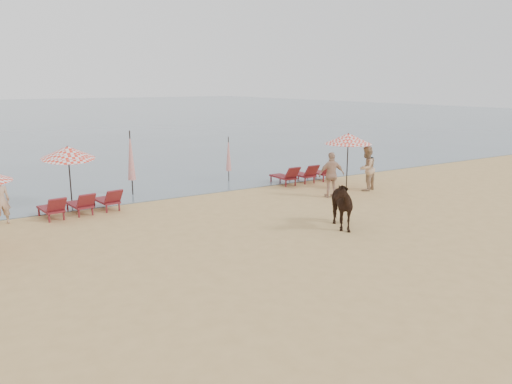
{
  "coord_description": "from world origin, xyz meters",
  "views": [
    {
      "loc": [
        -8.2,
        -8.02,
        4.46
      ],
      "look_at": [
        0.0,
        5.0,
        1.1
      ],
      "focal_mm": 35.0,
      "sensor_mm": 36.0,
      "label": 1
    }
  ],
  "objects_px": {
    "umbrella_open_left_b": "(68,152)",
    "beachgoer_right_b": "(332,175)",
    "beachgoer_right_a": "(366,168)",
    "lounger_cluster_left": "(81,204)",
    "beachgoer_left": "(0,200)",
    "lounger_cluster_right": "(305,174)",
    "umbrella_open_right": "(348,139)",
    "cow": "(337,204)",
    "umbrella_closed_left": "(131,156)",
    "umbrella_closed_right": "(229,154)"
  },
  "relations": [
    {
      "from": "lounger_cluster_left",
      "to": "lounger_cluster_right",
      "type": "height_order",
      "value": "lounger_cluster_right"
    },
    {
      "from": "lounger_cluster_right",
      "to": "umbrella_open_right",
      "type": "bearing_deg",
      "value": -74.04
    },
    {
      "from": "umbrella_closed_left",
      "to": "beachgoer_right_a",
      "type": "distance_m",
      "value": 9.76
    },
    {
      "from": "beachgoer_right_a",
      "to": "beachgoer_right_b",
      "type": "height_order",
      "value": "beachgoer_right_a"
    },
    {
      "from": "lounger_cluster_left",
      "to": "beachgoer_right_b",
      "type": "distance_m",
      "value": 9.45
    },
    {
      "from": "lounger_cluster_right",
      "to": "beachgoer_right_a",
      "type": "xyz_separation_m",
      "value": [
        1.17,
        -2.73,
        0.53
      ]
    },
    {
      "from": "umbrella_open_left_b",
      "to": "beachgoer_right_b",
      "type": "distance_m",
      "value": 9.95
    },
    {
      "from": "umbrella_open_right",
      "to": "beachgoer_left",
      "type": "relative_size",
      "value": 1.54
    },
    {
      "from": "umbrella_open_left_b",
      "to": "cow",
      "type": "relative_size",
      "value": 1.29
    },
    {
      "from": "umbrella_open_left_b",
      "to": "beachgoer_left",
      "type": "height_order",
      "value": "umbrella_open_left_b"
    },
    {
      "from": "lounger_cluster_right",
      "to": "umbrella_closed_right",
      "type": "bearing_deg",
      "value": 144.59
    },
    {
      "from": "beachgoer_left",
      "to": "beachgoer_right_b",
      "type": "relative_size",
      "value": 0.86
    },
    {
      "from": "umbrella_closed_right",
      "to": "cow",
      "type": "xyz_separation_m",
      "value": [
        -0.79,
        -8.41,
        -0.51
      ]
    },
    {
      "from": "lounger_cluster_right",
      "to": "umbrella_closed_right",
      "type": "xyz_separation_m",
      "value": [
        -2.83,
        2.06,
        0.87
      ]
    },
    {
      "from": "lounger_cluster_right",
      "to": "umbrella_closed_right",
      "type": "height_order",
      "value": "umbrella_closed_right"
    },
    {
      "from": "lounger_cluster_right",
      "to": "beachgoer_right_a",
      "type": "height_order",
      "value": "beachgoer_right_a"
    },
    {
      "from": "umbrella_open_right",
      "to": "beachgoer_right_a",
      "type": "relative_size",
      "value": 1.28
    },
    {
      "from": "lounger_cluster_right",
      "to": "cow",
      "type": "distance_m",
      "value": 7.32
    },
    {
      "from": "umbrella_closed_left",
      "to": "cow",
      "type": "distance_m",
      "value": 8.91
    },
    {
      "from": "umbrella_closed_left",
      "to": "beachgoer_right_a",
      "type": "xyz_separation_m",
      "value": [
        8.73,
        -4.33,
        -0.68
      ]
    },
    {
      "from": "umbrella_open_left_b",
      "to": "umbrella_closed_left",
      "type": "distance_m",
      "value": 2.75
    },
    {
      "from": "umbrella_open_left_b",
      "to": "umbrella_closed_right",
      "type": "height_order",
      "value": "umbrella_open_left_b"
    },
    {
      "from": "umbrella_closed_right",
      "to": "lounger_cluster_left",
      "type": "bearing_deg",
      "value": -161.12
    },
    {
      "from": "lounger_cluster_right",
      "to": "umbrella_closed_left",
      "type": "height_order",
      "value": "umbrella_closed_left"
    },
    {
      "from": "umbrella_closed_left",
      "to": "umbrella_closed_right",
      "type": "height_order",
      "value": "umbrella_closed_left"
    },
    {
      "from": "lounger_cluster_left",
      "to": "umbrella_open_right",
      "type": "xyz_separation_m",
      "value": [
        10.64,
        -1.75,
        1.79
      ]
    },
    {
      "from": "umbrella_closed_left",
      "to": "beachgoer_left",
      "type": "xyz_separation_m",
      "value": [
        -4.96,
        -1.9,
        -0.83
      ]
    },
    {
      "from": "umbrella_open_left_b",
      "to": "umbrella_open_right",
      "type": "bearing_deg",
      "value": -27.65
    },
    {
      "from": "lounger_cluster_left",
      "to": "umbrella_open_right",
      "type": "distance_m",
      "value": 10.93
    },
    {
      "from": "lounger_cluster_right",
      "to": "beachgoer_left",
      "type": "xyz_separation_m",
      "value": [
        -12.51,
        -0.3,
        0.37
      ]
    },
    {
      "from": "beachgoer_right_a",
      "to": "beachgoer_right_b",
      "type": "distance_m",
      "value": 2.14
    },
    {
      "from": "lounger_cluster_right",
      "to": "beachgoer_right_b",
      "type": "distance_m",
      "value": 3.15
    },
    {
      "from": "umbrella_open_right",
      "to": "lounger_cluster_left",
      "type": "bearing_deg",
      "value": 164.78
    },
    {
      "from": "umbrella_closed_right",
      "to": "cow",
      "type": "height_order",
      "value": "umbrella_closed_right"
    },
    {
      "from": "cow",
      "to": "beachgoer_right_b",
      "type": "bearing_deg",
      "value": 75.52
    },
    {
      "from": "cow",
      "to": "beachgoer_right_a",
      "type": "height_order",
      "value": "beachgoer_right_a"
    },
    {
      "from": "lounger_cluster_right",
      "to": "umbrella_open_right",
      "type": "xyz_separation_m",
      "value": [
        0.59,
        -2.16,
        1.76
      ]
    },
    {
      "from": "umbrella_open_right",
      "to": "umbrella_closed_right",
      "type": "relative_size",
      "value": 1.16
    },
    {
      "from": "umbrella_open_right",
      "to": "umbrella_closed_left",
      "type": "height_order",
      "value": "umbrella_closed_left"
    },
    {
      "from": "lounger_cluster_left",
      "to": "beachgoer_right_a",
      "type": "xyz_separation_m",
      "value": [
        11.21,
        -2.32,
        0.56
      ]
    },
    {
      "from": "beachgoer_right_a",
      "to": "cow",
      "type": "bearing_deg",
      "value": 18.25
    },
    {
      "from": "umbrella_open_left_b",
      "to": "beachgoer_right_a",
      "type": "height_order",
      "value": "umbrella_open_left_b"
    },
    {
      "from": "umbrella_open_left_b",
      "to": "beachgoer_right_b",
      "type": "bearing_deg",
      "value": -34.51
    },
    {
      "from": "beachgoer_left",
      "to": "beachgoer_right_b",
      "type": "bearing_deg",
      "value": 161.1
    },
    {
      "from": "lounger_cluster_left",
      "to": "cow",
      "type": "xyz_separation_m",
      "value": [
        6.42,
        -5.94,
        0.38
      ]
    },
    {
      "from": "umbrella_closed_right",
      "to": "beachgoer_right_a",
      "type": "xyz_separation_m",
      "value": [
        4.0,
        -4.78,
        -0.34
      ]
    },
    {
      "from": "umbrella_closed_left",
      "to": "beachgoer_right_a",
      "type": "bearing_deg",
      "value": -26.38
    },
    {
      "from": "lounger_cluster_right",
      "to": "beachgoer_right_b",
      "type": "xyz_separation_m",
      "value": [
        -0.96,
        -2.96,
        0.49
      ]
    },
    {
      "from": "umbrella_open_right",
      "to": "umbrella_closed_right",
      "type": "xyz_separation_m",
      "value": [
        -3.43,
        4.22,
        -0.9
      ]
    },
    {
      "from": "umbrella_closed_right",
      "to": "cow",
      "type": "distance_m",
      "value": 8.46
    }
  ]
}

